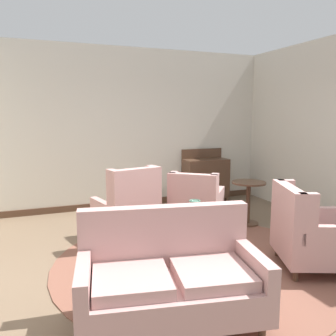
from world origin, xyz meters
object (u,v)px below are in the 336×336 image
object	(u,v)px
armchair_far_left	(196,206)
armchair_beside_settee	(309,234)
armchair_near_sideboard	(128,210)
settee	(170,279)
sideboard	(206,178)
porcelain_vase	(195,216)
coffee_table	(191,236)
side_table	(248,199)

from	to	relation	value
armchair_far_left	armchair_beside_settee	bearing A→B (deg)	150.66
armchair_beside_settee	armchair_near_sideboard	bearing A→B (deg)	68.05
settee	sideboard	bearing A→B (deg)	69.17
armchair_far_left	armchair_near_sideboard	world-z (taller)	armchair_near_sideboard
settee	armchair_far_left	world-z (taller)	settee
sideboard	settee	bearing A→B (deg)	-121.40
porcelain_vase	armchair_beside_settee	size ratio (longest dim) A/B	0.30
coffee_table	armchair_beside_settee	xyz separation A→B (m)	(1.30, -0.50, 0.01)
settee	sideboard	world-z (taller)	sideboard
coffee_table	armchair_near_sideboard	distance (m)	1.28
armchair_beside_settee	porcelain_vase	bearing A→B (deg)	91.93
armchair_near_sideboard	sideboard	size ratio (longest dim) A/B	0.99
armchair_far_left	sideboard	distance (m)	1.98
side_table	sideboard	size ratio (longest dim) A/B	0.66
coffee_table	armchair_far_left	size ratio (longest dim) A/B	0.78
porcelain_vase	armchair_near_sideboard	size ratio (longest dim) A/B	0.31
porcelain_vase	sideboard	bearing A→B (deg)	60.30
porcelain_vase	armchair_far_left	size ratio (longest dim) A/B	0.30
armchair_beside_settee	armchair_far_left	xyz separation A→B (m)	(-0.67, 1.66, -0.00)
settee	side_table	size ratio (longest dim) A/B	2.32
porcelain_vase	armchair_far_left	distance (m)	1.34
armchair_near_sideboard	side_table	xyz separation A→B (m)	(2.03, -0.01, -0.01)
armchair_beside_settee	sideboard	distance (m)	3.37
coffee_table	armchair_far_left	distance (m)	1.32
porcelain_vase	settee	world-z (taller)	settee
porcelain_vase	side_table	bearing A→B (deg)	37.75
armchair_beside_settee	armchair_far_left	bearing A→B (deg)	44.44
porcelain_vase	armchair_beside_settee	bearing A→B (deg)	-20.55
coffee_table	sideboard	world-z (taller)	sideboard
settee	armchair_near_sideboard	world-z (taller)	armchair_near_sideboard
coffee_table	side_table	size ratio (longest dim) A/B	1.20
settee	armchair_far_left	xyz separation A→B (m)	(1.27, 2.09, 0.02)
settee	side_table	xyz separation A→B (m)	(2.23, 2.12, 0.03)
armchair_beside_settee	armchair_far_left	size ratio (longest dim) A/B	1.00
porcelain_vase	sideboard	world-z (taller)	sideboard
coffee_table	settee	bearing A→B (deg)	-124.41
armchair_far_left	porcelain_vase	bearing A→B (deg)	101.84
coffee_table	armchair_far_left	bearing A→B (deg)	61.47
coffee_table	armchair_near_sideboard	xyz separation A→B (m)	(-0.43, 1.20, 0.04)
armchair_beside_settee	side_table	xyz separation A→B (m)	(0.30, 1.69, 0.02)
side_table	coffee_table	bearing A→B (deg)	-143.30
porcelain_vase	side_table	world-z (taller)	porcelain_vase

